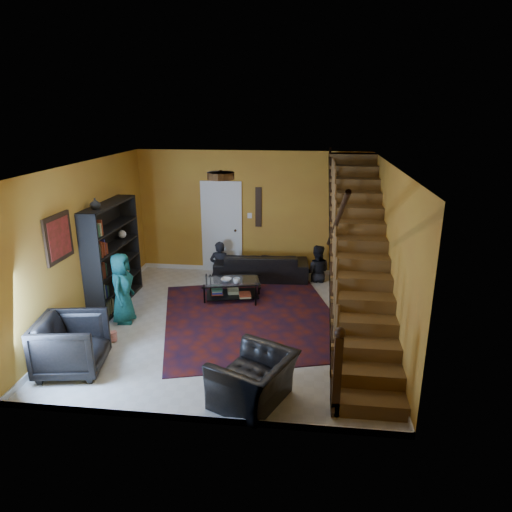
{
  "coord_description": "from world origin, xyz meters",
  "views": [
    {
      "loc": [
        1.29,
        -7.31,
        3.66
      ],
      "look_at": [
        0.37,
        0.4,
        1.15
      ],
      "focal_mm": 32.0,
      "sensor_mm": 36.0,
      "label": 1
    }
  ],
  "objects": [
    {
      "name": "person_adult_b",
      "position": [
        1.5,
        2.35,
        0.18
      ],
      "size": [
        0.63,
        0.5,
        1.26
      ],
      "primitive_type": "imported",
      "rotation": [
        0.0,
        0.0,
        3.11
      ],
      "color": "black",
      "rests_on": "sofa"
    },
    {
      "name": "ceiling_fixture",
      "position": [
        0.0,
        -0.8,
        2.74
      ],
      "size": [
        0.4,
        0.4,
        0.1
      ],
      "primitive_type": "cylinder",
      "color": "#3F2814",
      "rests_on": "room"
    },
    {
      "name": "cup_a",
      "position": [
        -0.07,
        0.91,
        0.46
      ],
      "size": [
        0.17,
        0.17,
        0.11
      ],
      "primitive_type": "imported",
      "rotation": [
        0.0,
        0.0,
        -0.33
      ],
      "color": "#999999",
      "rests_on": "coffee_table"
    },
    {
      "name": "rug",
      "position": [
        0.3,
        0.22,
        0.01
      ],
      "size": [
        3.92,
        4.23,
        0.02
      ],
      "primitive_type": "cube",
      "rotation": [
        0.0,
        0.0,
        0.28
      ],
      "color": "#4F160E",
      "rests_on": "floor"
    },
    {
      "name": "floor",
      "position": [
        0.0,
        0.0,
        0.0
      ],
      "size": [
        5.5,
        5.5,
        0.0
      ],
      "primitive_type": "plane",
      "color": "beige",
      "rests_on": "ground"
    },
    {
      "name": "popcorn_bucket",
      "position": [
        -1.85,
        -0.91,
        0.1
      ],
      "size": [
        0.17,
        0.17,
        0.15
      ],
      "primitive_type": "cylinder",
      "rotation": [
        0.0,
        0.0,
        -0.35
      ],
      "color": "red",
      "rests_on": "rug"
    },
    {
      "name": "bookshelf",
      "position": [
        -2.4,
        0.6,
        0.96
      ],
      "size": [
        0.35,
        1.8,
        2.0
      ],
      "color": "black",
      "rests_on": "floor"
    },
    {
      "name": "armchair_left",
      "position": [
        -2.05,
        -1.81,
        0.42
      ],
      "size": [
        1.05,
        1.03,
        0.84
      ],
      "primitive_type": "imported",
      "rotation": [
        0.0,
        0.0,
        1.74
      ],
      "color": "black",
      "rests_on": "floor"
    },
    {
      "name": "coffee_table",
      "position": [
        -0.19,
        1.05,
        0.23
      ],
      "size": [
        1.19,
        0.86,
        0.41
      ],
      "rotation": [
        0.0,
        0.0,
        0.24
      ],
      "color": "black",
      "rests_on": "floor"
    },
    {
      "name": "bowl",
      "position": [
        -0.3,
        1.0,
        0.44
      ],
      "size": [
        0.24,
        0.24,
        0.05
      ],
      "primitive_type": "imported",
      "rotation": [
        0.0,
        0.0,
        -0.19
      ],
      "color": "#999999",
      "rests_on": "coffee_table"
    },
    {
      "name": "sofa",
      "position": [
        0.26,
        2.3,
        0.3
      ],
      "size": [
        2.13,
        0.96,
        0.61
      ],
      "primitive_type": "imported",
      "rotation": [
        0.0,
        0.0,
        3.21
      ],
      "color": "black",
      "rests_on": "floor"
    },
    {
      "name": "person_child",
      "position": [
        -1.95,
        -0.16,
        0.64
      ],
      "size": [
        0.44,
        0.65,
        1.29
      ],
      "primitive_type": "imported",
      "rotation": [
        0.0,
        0.0,
        1.62
      ],
      "color": "#1C6B6C",
      "rests_on": "armchair_left"
    },
    {
      "name": "room",
      "position": [
        -1.33,
        1.33,
        0.05
      ],
      "size": [
        5.5,
        5.5,
        5.5
      ],
      "color": "gold",
      "rests_on": "ground"
    },
    {
      "name": "door",
      "position": [
        -0.7,
        2.73,
        1.02
      ],
      "size": [
        0.82,
        0.05,
        2.05
      ],
      "primitive_type": "cube",
      "color": "silver",
      "rests_on": "floor"
    },
    {
      "name": "cup_b",
      "position": [
        -0.09,
        0.89,
        0.45
      ],
      "size": [
        0.12,
        0.12,
        0.09
      ],
      "primitive_type": "imported",
      "rotation": [
        0.0,
        0.0,
        0.34
      ],
      "color": "#999999",
      "rests_on": "coffee_table"
    },
    {
      "name": "vase",
      "position": [
        -2.41,
        0.1,
        2.1
      ],
      "size": [
        0.18,
        0.18,
        0.19
      ],
      "primitive_type": "imported",
      "color": "#999999",
      "rests_on": "bookshelf"
    },
    {
      "name": "person_adult_a",
      "position": [
        -0.69,
        2.35,
        0.19
      ],
      "size": [
        0.47,
        0.31,
        1.28
      ],
      "primitive_type": "imported",
      "rotation": [
        0.0,
        0.0,
        3.14
      ],
      "color": "black",
      "rests_on": "sofa"
    },
    {
      "name": "wall_hanging",
      "position": [
        0.15,
        2.73,
        1.55
      ],
      "size": [
        0.14,
        0.03,
        0.9
      ],
      "primitive_type": "cube",
      "color": "black",
      "rests_on": "room"
    },
    {
      "name": "armchair_right",
      "position": [
        0.65,
        -2.24,
        0.33
      ],
      "size": [
        1.22,
        1.29,
        0.66
      ],
      "primitive_type": "imported",
      "rotation": [
        0.0,
        0.0,
        -2.0
      ],
      "color": "black",
      "rests_on": "floor"
    },
    {
      "name": "staircase",
      "position": [
        2.12,
        -0.0,
        1.4
      ],
      "size": [
        0.95,
        5.02,
        3.18
      ],
      "color": "brown",
      "rests_on": "floor"
    },
    {
      "name": "framed_picture",
      "position": [
        -2.57,
        -0.9,
        1.75
      ],
      "size": [
        0.04,
        0.74,
        0.74
      ],
      "primitive_type": "cube",
      "color": "maroon",
      "rests_on": "room"
    }
  ]
}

